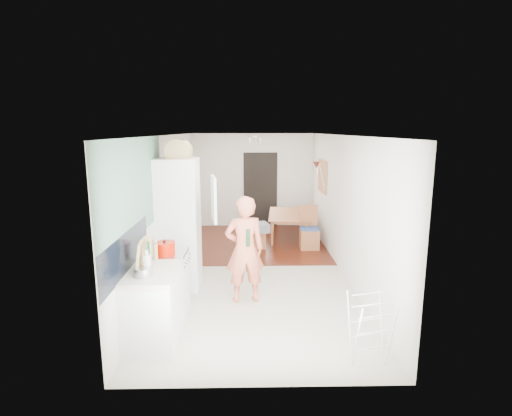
{
  "coord_description": "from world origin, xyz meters",
  "views": [
    {
      "loc": [
        -0.13,
        -7.16,
        2.6
      ],
      "look_at": [
        0.02,
        0.2,
        1.15
      ],
      "focal_mm": 28.0,
      "sensor_mm": 36.0,
      "label": 1
    }
  ],
  "objects_px": {
    "person": "(245,240)",
    "dining_chair": "(309,228)",
    "drying_rack": "(370,329)",
    "dining_table": "(290,227)",
    "stool": "(257,240)"
  },
  "relations": [
    {
      "from": "stool",
      "to": "drying_rack",
      "type": "relative_size",
      "value": 0.52
    },
    {
      "from": "dining_table",
      "to": "stool",
      "type": "xyz_separation_m",
      "value": [
        -0.82,
        -0.91,
        -0.05
      ]
    },
    {
      "from": "dining_table",
      "to": "drying_rack",
      "type": "bearing_deg",
      "value": -171.63
    },
    {
      "from": "stool",
      "to": "drying_rack",
      "type": "xyz_separation_m",
      "value": [
        1.17,
        -4.39,
        0.19
      ]
    },
    {
      "from": "person",
      "to": "dining_chair",
      "type": "bearing_deg",
      "value": -126.97
    },
    {
      "from": "dining_chair",
      "to": "stool",
      "type": "relative_size",
      "value": 2.4
    },
    {
      "from": "dining_chair",
      "to": "stool",
      "type": "distance_m",
      "value": 1.18
    },
    {
      "from": "person",
      "to": "dining_chair",
      "type": "xyz_separation_m",
      "value": [
        1.4,
        2.69,
        -0.49
      ]
    },
    {
      "from": "dining_chair",
      "to": "drying_rack",
      "type": "bearing_deg",
      "value": -89.26
    },
    {
      "from": "drying_rack",
      "to": "person",
      "type": "bearing_deg",
      "value": 115.77
    },
    {
      "from": "dining_table",
      "to": "dining_chair",
      "type": "bearing_deg",
      "value": -156.67
    },
    {
      "from": "stool",
      "to": "drying_rack",
      "type": "bearing_deg",
      "value": -75.09
    },
    {
      "from": "dining_chair",
      "to": "stool",
      "type": "xyz_separation_m",
      "value": [
        -1.14,
        0.05,
        -0.28
      ]
    },
    {
      "from": "dining_table",
      "to": "drying_rack",
      "type": "height_order",
      "value": "drying_rack"
    },
    {
      "from": "dining_table",
      "to": "stool",
      "type": "bearing_deg",
      "value": 142.57
    }
  ]
}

